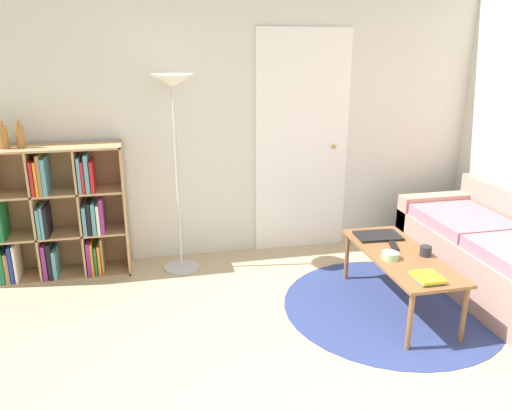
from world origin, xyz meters
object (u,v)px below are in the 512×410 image
Objects in this scene: bottle_middle at (4,137)px; couch at (505,260)px; laptop at (378,236)px; cup at (426,251)px; bottle_right at (20,136)px; coffee_table at (400,260)px; bookshelf at (55,215)px; floor_lamp at (174,109)px; bowl at (390,255)px.

couch is at bearing -15.76° from bottle_middle.
bottle_middle is at bearing 164.84° from laptop.
couch is 0.82m from cup.
laptop is 1.63× the size of bottle_right.
bottle_right is at bearing 157.53° from coffee_table.
bottle_right reaches higher than bookshelf.
floor_lamp is 2.12m from coffee_table.
couch is 22.51× the size of cup.
laptop is 4.35× the size of cup.
laptop reaches higher than coffee_table.
cup reaches higher than laptop.
laptop is at bearing -17.33° from bookshelf.
floor_lamp is at bearing -6.15° from bookshelf.
bottle_right is (-0.18, -0.02, 0.68)m from bookshelf.
floor_lamp reaches higher than coffee_table.
laptop is (-0.01, 0.35, 0.05)m from coffee_table.
couch is at bearing -17.52° from laptop.
bottle_middle is (-3.02, 1.19, 0.74)m from cup.
cup is at bearing -21.51° from bottle_middle.
bookshelf reaches higher than laptop.
bottle_right is at bearing 164.04° from laptop.
bookshelf is 13.51× the size of cup.
coffee_table is at bearing -22.47° from bottle_right.
bottle_right is at bearing -174.70° from bookshelf.
floor_lamp is 2.04m from bowl.
couch is 1.08m from bowl.
bottle_middle is at bearing -175.06° from bookshelf.
bottle_middle reaches higher than coffee_table.
bowl is (-0.12, -0.06, 0.07)m from coffee_table.
bowl is 1.46× the size of cup.
bottle_right reaches higher than laptop.
bowl is 0.56× the size of bottle_middle.
bottle_middle is at bearing 156.68° from bowl.
cup is (1.70, -1.11, -0.94)m from floor_lamp.
coffee_table is 0.36m from laptop.
couch is at bearing -16.36° from bottle_right.
bookshelf is 5.15× the size of bottle_middle.
bottle_middle is at bearing 158.49° from cup.
bookshelf is 2.82m from coffee_table.
coffee_table is at bearing -87.89° from laptop.
cup is 3.23m from bottle_right.
bottle_middle is (-2.86, 1.13, 0.82)m from coffee_table.
bookshelf reaches higher than bowl.
floor_lamp is at bearing -4.48° from bottle_right.
bookshelf is 3.69m from couch.
floor_lamp is 13.80× the size of bowl.
bowl is at bearing 178.38° from cup.
cup is at bearing -22.45° from bottle_right.
couch is 3.96m from bottle_right.
bookshelf is 3.11× the size of laptop.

